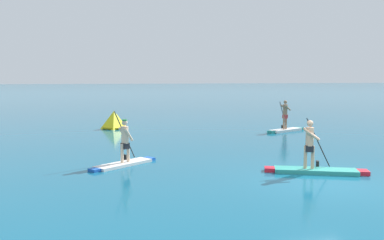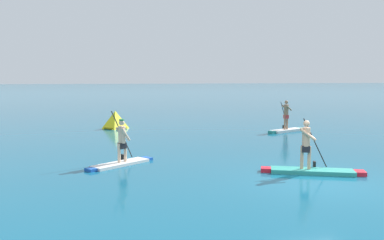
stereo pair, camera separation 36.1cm
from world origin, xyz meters
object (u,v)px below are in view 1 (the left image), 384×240
paddleboarder_near_left (124,155)px  paddleboarder_far_right (286,125)px  race_marker_buoy (114,121)px  paddleboarder_mid_center (315,164)px

paddleboarder_near_left → paddleboarder_far_right: 12.49m
race_marker_buoy → paddleboarder_far_right: bearing=-22.2°
paddleboarder_near_left → paddleboarder_far_right: size_ratio=0.90×
paddleboarder_mid_center → paddleboarder_far_right: paddleboarder_far_right is taller
paddleboarder_near_left → race_marker_buoy: (0.45, 11.13, 0.11)m
paddleboarder_far_right → race_marker_buoy: size_ratio=1.93×
paddleboarder_near_left → paddleboarder_far_right: bearing=-0.3°
paddleboarder_far_right → race_marker_buoy: bearing=133.7°
race_marker_buoy → paddleboarder_near_left: bearing=-92.3°
paddleboarder_mid_center → race_marker_buoy: paddleboarder_mid_center is taller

